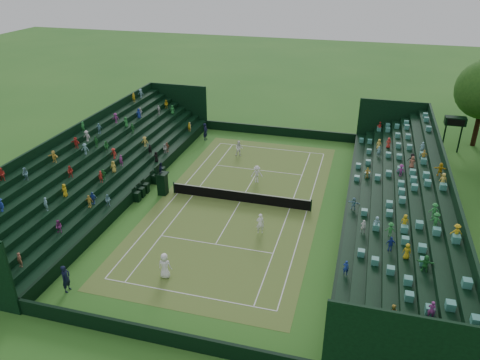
{
  "coord_description": "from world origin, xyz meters",
  "views": [
    {
      "loc": [
        8.97,
        -32.28,
        18.45
      ],
      "look_at": [
        0.0,
        0.0,
        2.0
      ],
      "focal_mm": 35.0,
      "sensor_mm": 36.0,
      "label": 1
    }
  ],
  "objects_px": {
    "player_far_west": "(239,149)",
    "player_near_west": "(165,266)",
    "player_far_east": "(257,174)",
    "umpire_chair": "(162,181)",
    "player_near_east": "(260,223)",
    "tennis_net": "(240,196)"
  },
  "relations": [
    {
      "from": "player_far_west",
      "to": "player_near_west",
      "type": "bearing_deg",
      "value": -104.02
    },
    {
      "from": "player_near_west",
      "to": "player_far_east",
      "type": "xyz_separation_m",
      "value": [
        2.34,
        14.6,
        -0.07
      ]
    },
    {
      "from": "umpire_chair",
      "to": "player_near_west",
      "type": "height_order",
      "value": "umpire_chair"
    },
    {
      "from": "umpire_chair",
      "to": "player_far_west",
      "type": "height_order",
      "value": "umpire_chair"
    },
    {
      "from": "player_near_west",
      "to": "player_far_east",
      "type": "distance_m",
      "value": 14.79
    },
    {
      "from": "player_far_west",
      "to": "player_near_east",
      "type": "bearing_deg",
      "value": -84.51
    },
    {
      "from": "player_near_east",
      "to": "player_far_east",
      "type": "xyz_separation_m",
      "value": [
        -2.2,
        8.03,
        -0.01
      ]
    },
    {
      "from": "umpire_chair",
      "to": "player_far_east",
      "type": "bearing_deg",
      "value": 31.37
    },
    {
      "from": "player_near_west",
      "to": "player_far_east",
      "type": "relative_size",
      "value": 1.09
    },
    {
      "from": "player_far_west",
      "to": "umpire_chair",
      "type": "bearing_deg",
      "value": -128.68
    },
    {
      "from": "player_near_east",
      "to": "player_far_west",
      "type": "distance_m",
      "value": 14.34
    },
    {
      "from": "umpire_chair",
      "to": "player_near_west",
      "type": "xyz_separation_m",
      "value": [
        4.74,
        -10.29,
        -0.37
      ]
    },
    {
      "from": "umpire_chair",
      "to": "player_near_east",
      "type": "height_order",
      "value": "umpire_chair"
    },
    {
      "from": "player_far_west",
      "to": "player_far_east",
      "type": "relative_size",
      "value": 0.99
    },
    {
      "from": "tennis_net",
      "to": "player_near_east",
      "type": "bearing_deg",
      "value": -57.16
    },
    {
      "from": "player_near_west",
      "to": "player_near_east",
      "type": "xyz_separation_m",
      "value": [
        4.54,
        6.57,
        -0.06
      ]
    },
    {
      "from": "tennis_net",
      "to": "player_near_west",
      "type": "bearing_deg",
      "value": -100.03
    },
    {
      "from": "umpire_chair",
      "to": "player_near_west",
      "type": "relative_size",
      "value": 1.67
    },
    {
      "from": "player_near_west",
      "to": "player_near_east",
      "type": "relative_size",
      "value": 1.08
    },
    {
      "from": "player_near_east",
      "to": "player_near_west",
      "type": "bearing_deg",
      "value": 36.56
    },
    {
      "from": "player_near_west",
      "to": "player_far_east",
      "type": "height_order",
      "value": "player_near_west"
    },
    {
      "from": "umpire_chair",
      "to": "player_far_west",
      "type": "distance_m",
      "value": 10.41
    }
  ]
}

